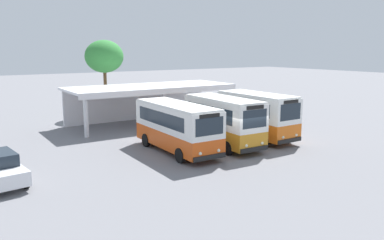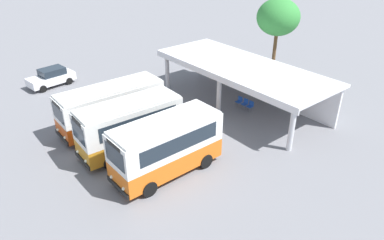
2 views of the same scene
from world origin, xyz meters
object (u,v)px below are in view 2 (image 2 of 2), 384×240
object	(u,v)px
city_bus_middle_cream	(167,145)
waiting_chair_middle_seat	(250,105)
city_bus_nearest_orange	(111,105)
city_bus_second_in_row	(130,125)
waiting_chair_second_from_end	(245,103)
waiting_chair_end_by_column	(239,101)
parked_car_flank	(51,77)

from	to	relation	value
city_bus_middle_cream	waiting_chair_middle_seat	distance (m)	10.00
city_bus_nearest_orange	waiting_chair_middle_seat	xyz separation A→B (m)	(4.51, 9.53, -1.23)
city_bus_nearest_orange	city_bus_middle_cream	bearing A→B (deg)	-0.99
city_bus_second_in_row	city_bus_nearest_orange	bearing A→B (deg)	171.63
city_bus_second_in_row	waiting_chair_second_from_end	bearing A→B (deg)	86.90
waiting_chair_end_by_column	waiting_chair_middle_seat	xyz separation A→B (m)	(1.13, 0.06, 0.00)
city_bus_nearest_orange	parked_car_flank	world-z (taller)	city_bus_nearest_orange
city_bus_nearest_orange	city_bus_middle_cream	distance (m)	6.80
city_bus_middle_cream	waiting_chair_middle_seat	size ratio (longest dim) A/B	7.72
parked_car_flank	waiting_chair_middle_seat	distance (m)	18.10
city_bus_second_in_row	waiting_chair_second_from_end	size ratio (longest dim) A/B	7.85
city_bus_nearest_orange	waiting_chair_second_from_end	world-z (taller)	city_bus_nearest_orange
city_bus_second_in_row	waiting_chair_middle_seat	world-z (taller)	city_bus_second_in_row
parked_car_flank	waiting_chair_second_from_end	distance (m)	17.62
waiting_chair_middle_seat	city_bus_middle_cream	bearing A→B (deg)	-76.62
city_bus_nearest_orange	waiting_chair_second_from_end	bearing A→B (deg)	67.49
parked_car_flank	waiting_chair_middle_seat	xyz separation A→B (m)	(15.02, 10.10, -0.30)
city_bus_middle_cream	waiting_chair_second_from_end	xyz separation A→B (m)	(-2.86, 9.63, -1.35)
waiting_chair_middle_seat	waiting_chair_end_by_column	bearing A→B (deg)	-176.96
city_bus_second_in_row	waiting_chair_end_by_column	distance (m)	10.06
parked_car_flank	waiting_chair_middle_seat	size ratio (longest dim) A/B	4.92
waiting_chair_end_by_column	city_bus_middle_cream	bearing A→B (deg)	-70.34
city_bus_nearest_orange	waiting_chair_second_from_end	size ratio (longest dim) A/B	8.80
parked_car_flank	waiting_chair_end_by_column	xyz separation A→B (m)	(13.88, 10.04, -0.30)
city_bus_second_in_row	waiting_chair_second_from_end	xyz separation A→B (m)	(0.54, 10.01, -1.33)
waiting_chair_second_from_end	waiting_chair_middle_seat	world-z (taller)	same
parked_car_flank	waiting_chair_second_from_end	bearing A→B (deg)	34.90
waiting_chair_second_from_end	waiting_chair_middle_seat	distance (m)	0.57
city_bus_middle_cream	waiting_chair_middle_seat	xyz separation A→B (m)	(-2.29, 9.64, -1.35)
waiting_chair_second_from_end	parked_car_flank	bearing A→B (deg)	-145.10
parked_car_flank	city_bus_second_in_row	bearing A→B (deg)	0.28
parked_car_flank	waiting_chair_second_from_end	world-z (taller)	parked_car_flank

